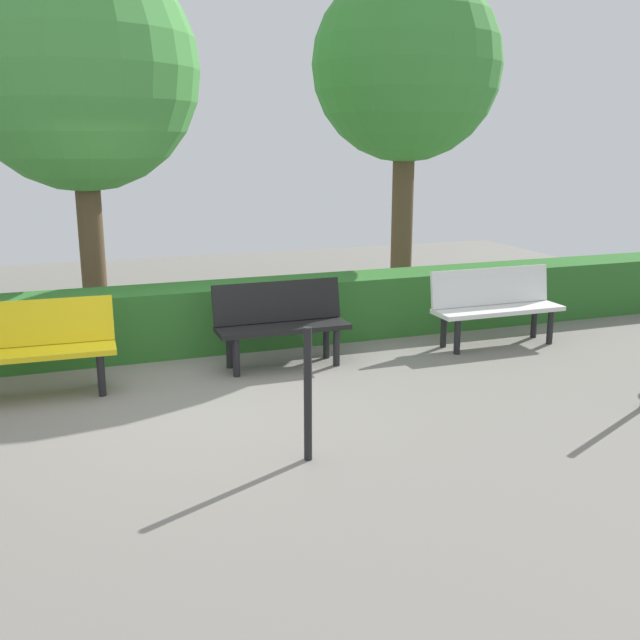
{
  "coord_description": "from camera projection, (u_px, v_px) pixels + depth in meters",
  "views": [
    {
      "loc": [
        1.06,
        6.26,
        2.27
      ],
      "look_at": [
        -1.31,
        -0.28,
        0.55
      ],
      "focal_mm": 40.84,
      "sensor_mm": 36.0,
      "label": 1
    }
  ],
  "objects": [
    {
      "name": "bench_yellow",
      "position": [
        23.0,
        344.0,
        6.55
      ],
      "size": [
        1.62,
        0.51,
        0.86
      ],
      "rotation": [
        0.0,
        0.0,
        -0.03
      ],
      "color": "yellow",
      "rests_on": "ground_plane"
    },
    {
      "name": "hedge_row",
      "position": [
        262.0,
        313.0,
        8.29
      ],
      "size": [
        12.68,
        0.66,
        0.72
      ],
      "primitive_type": "cube",
      "color": "#2D6B28",
      "rests_on": "ground_plane"
    },
    {
      "name": "bench_black",
      "position": [
        281.0,
        320.0,
        7.46
      ],
      "size": [
        1.36,
        0.47,
        0.86
      ],
      "rotation": [
        0.0,
        0.0,
        -0.0
      ],
      "color": "black",
      "rests_on": "ground_plane"
    },
    {
      "name": "bench_white",
      "position": [
        495.0,
        303.0,
        8.23
      ],
      "size": [
        1.51,
        0.45,
        0.86
      ],
      "rotation": [
        0.0,
        0.0,
        0.0
      ],
      "color": "white",
      "rests_on": "ground_plane"
    },
    {
      "name": "ground_plane",
      "position": [
        195.0,
        397.0,
        6.61
      ],
      "size": [
        16.68,
        16.68,
        0.0
      ],
      "primitive_type": "plane",
      "color": "gray"
    },
    {
      "name": "tree_near",
      "position": [
        406.0,
        67.0,
        9.63
      ],
      "size": [
        2.52,
        2.52,
        4.49
      ],
      "color": "brown",
      "rests_on": "ground_plane"
    },
    {
      "name": "tree_mid",
      "position": [
        79.0,
        71.0,
        8.26
      ],
      "size": [
        2.75,
        2.75,
        4.42
      ],
      "color": "brown",
      "rests_on": "ground_plane"
    },
    {
      "name": "railing_post_mid",
      "position": [
        308.0,
        395.0,
        5.2
      ],
      "size": [
        0.06,
        0.06,
        1.0
      ],
      "primitive_type": "cylinder",
      "color": "black",
      "rests_on": "ground_plane"
    }
  ]
}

